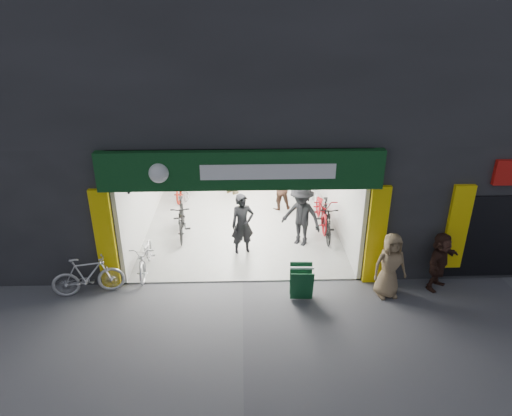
{
  "coord_description": "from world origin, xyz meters",
  "views": [
    {
      "loc": [
        0.03,
        -9.7,
        6.51
      ],
      "look_at": [
        0.39,
        1.5,
        1.37
      ],
      "focal_mm": 32.0,
      "sensor_mm": 36.0,
      "label": 1
    }
  ],
  "objects_px": {
    "bike_left_front": "(146,256)",
    "pedestrian_near": "(390,266)",
    "bike_right_front": "(326,219)",
    "sandwich_board": "(301,282)",
    "parked_bike": "(88,276)"
  },
  "relations": [
    {
      "from": "pedestrian_near",
      "to": "bike_left_front",
      "type": "bearing_deg",
      "value": 160.23
    },
    {
      "from": "pedestrian_near",
      "to": "sandwich_board",
      "type": "height_order",
      "value": "pedestrian_near"
    },
    {
      "from": "bike_left_front",
      "to": "parked_bike",
      "type": "distance_m",
      "value": 1.54
    },
    {
      "from": "parked_bike",
      "to": "sandwich_board",
      "type": "height_order",
      "value": "parked_bike"
    },
    {
      "from": "bike_right_front",
      "to": "parked_bike",
      "type": "relative_size",
      "value": 1.11
    },
    {
      "from": "parked_bike",
      "to": "pedestrian_near",
      "type": "height_order",
      "value": "pedestrian_near"
    },
    {
      "from": "bike_right_front",
      "to": "sandwich_board",
      "type": "height_order",
      "value": "bike_right_front"
    },
    {
      "from": "bike_left_front",
      "to": "parked_bike",
      "type": "height_order",
      "value": "parked_bike"
    },
    {
      "from": "parked_bike",
      "to": "pedestrian_near",
      "type": "relative_size",
      "value": 1.02
    },
    {
      "from": "bike_right_front",
      "to": "sandwich_board",
      "type": "relative_size",
      "value": 2.28
    },
    {
      "from": "bike_right_front",
      "to": "pedestrian_near",
      "type": "xyz_separation_m",
      "value": [
        0.97,
        -3.03,
        0.26
      ]
    },
    {
      "from": "bike_right_front",
      "to": "bike_left_front",
      "type": "bearing_deg",
      "value": -158.05
    },
    {
      "from": "bike_left_front",
      "to": "pedestrian_near",
      "type": "height_order",
      "value": "pedestrian_near"
    },
    {
      "from": "bike_left_front",
      "to": "sandwich_board",
      "type": "height_order",
      "value": "bike_left_front"
    },
    {
      "from": "bike_right_front",
      "to": "sandwich_board",
      "type": "bearing_deg",
      "value": -107.44
    }
  ]
}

